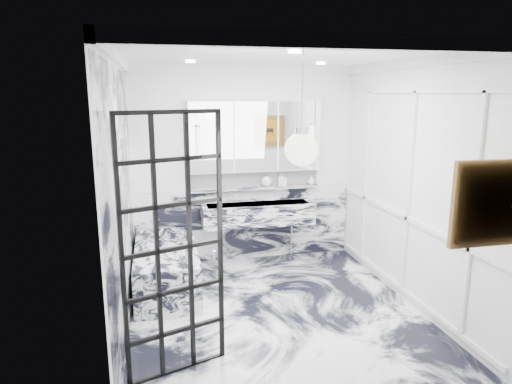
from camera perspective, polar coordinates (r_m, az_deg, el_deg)
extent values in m
plane|color=white|center=(5.36, 2.35, -14.64)|extent=(3.60, 3.60, 0.00)
plane|color=white|center=(4.79, 2.65, 16.74)|extent=(3.60, 3.60, 0.00)
plane|color=white|center=(6.62, -1.52, 3.35)|extent=(3.60, 0.00, 3.60)
plane|color=white|center=(3.24, 10.72, -6.39)|extent=(3.60, 0.00, 3.60)
plane|color=white|center=(4.74, -16.54, -0.73)|extent=(0.00, 3.60, 3.60)
plane|color=white|center=(5.51, 18.78, 0.90)|extent=(0.00, 3.60, 3.60)
cube|color=white|center=(6.78, -1.43, -4.00)|extent=(3.18, 0.05, 1.05)
cube|color=white|center=(4.76, -16.31, -1.42)|extent=(0.02, 3.56, 2.68)
cube|color=white|center=(5.52, 18.53, -0.13)|extent=(0.03, 3.40, 2.30)
imported|color=#8C5919|center=(6.68, 3.06, 1.54)|extent=(0.08, 0.08, 0.19)
imported|color=#4C4C51|center=(6.69, 3.39, 1.56)|extent=(0.09, 0.10, 0.19)
imported|color=silver|center=(6.83, 6.91, 1.49)|extent=(0.13, 0.13, 0.14)
sphere|color=white|center=(6.64, 1.31, 1.32)|extent=(0.15, 0.15, 0.15)
cylinder|color=#8C5919|center=(6.63, 0.94, 1.09)|extent=(0.04, 0.04, 0.10)
cylinder|color=silver|center=(5.23, -8.42, -8.18)|extent=(0.07, 0.07, 0.12)
cube|color=gold|center=(3.84, 27.33, -1.28)|extent=(0.56, 0.05, 0.56)
sphere|color=white|center=(3.53, 5.67, 5.33)|extent=(0.26, 0.26, 0.26)
cube|color=silver|center=(6.55, 0.21, -2.73)|extent=(1.60, 0.45, 0.30)
cube|color=silver|center=(6.63, -0.09, 0.47)|extent=(1.90, 0.14, 0.04)
cube|color=white|center=(6.66, -0.21, 1.72)|extent=(1.90, 0.03, 0.23)
cube|color=white|center=(6.52, -0.11, 6.95)|extent=(1.90, 0.16, 1.00)
cylinder|color=white|center=(6.31, -7.26, 6.30)|extent=(0.07, 0.07, 0.40)
cylinder|color=white|center=(6.66, 7.03, 6.62)|extent=(0.07, 0.07, 0.40)
cube|color=silver|center=(5.92, -11.13, -9.28)|extent=(0.75, 1.65, 0.55)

